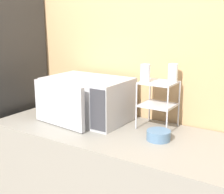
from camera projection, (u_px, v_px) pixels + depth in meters
name	position (u px, v px, depth m)	size (l,w,h in m)	color
wall_back	(142.00, 67.00, 2.22)	(8.00, 0.06, 2.60)	tan
microwave	(86.00, 99.00, 2.18)	(0.58, 0.46, 0.30)	#ADADB2
dish_rack	(158.00, 95.00, 2.00)	(0.22, 0.20, 0.31)	#B2B2B7
glass_front_left	(145.00, 73.00, 1.95)	(0.06, 0.06, 0.11)	silver
glass_back_right	(173.00, 73.00, 1.98)	(0.06, 0.06, 0.11)	silver
bowl	(159.00, 135.00, 1.84)	(0.14, 0.14, 0.06)	slate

